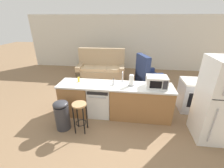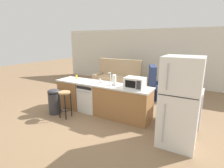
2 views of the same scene
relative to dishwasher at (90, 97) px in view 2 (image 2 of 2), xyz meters
name	(u,v)px [view 2 (image 2 of 2)]	position (x,y,z in m)	size (l,w,h in m)	color
ground_plane	(98,112)	(0.25, 0.00, -0.42)	(24.00, 24.00, 0.00)	#896B4C
wall_back	(152,57)	(0.55, 4.20, 0.88)	(10.00, 0.06, 2.60)	silver
kitchen_counter	(104,100)	(0.49, 0.00, 0.00)	(2.94, 0.66, 0.90)	#9E6B3D
dishwasher	(90,97)	(0.00, 0.00, 0.00)	(0.58, 0.61, 0.84)	white
stove_range	(185,106)	(2.60, 0.55, 0.03)	(0.76, 0.68, 0.90)	#A8AAB2
refrigerator	(180,102)	(2.60, -0.55, 0.48)	(0.72, 0.73, 1.81)	white
microwave	(135,83)	(1.42, 0.00, 0.62)	(0.50, 0.37, 0.28)	white
sink_faucet	(110,78)	(0.58, 0.21, 0.61)	(0.07, 0.18, 0.30)	silver
paper_towel_roll	(114,80)	(0.81, 0.02, 0.62)	(0.14, 0.14, 0.28)	#4C4C51
soap_bottle	(100,81)	(0.36, 0.01, 0.55)	(0.06, 0.06, 0.18)	silver
dish_soap_bottle	(77,77)	(-0.57, 0.08, 0.55)	(0.06, 0.06, 0.18)	yellow
kettle	(195,86)	(2.77, 0.68, 0.56)	(0.21, 0.17, 0.19)	black
bar_stool	(65,99)	(-0.31, -0.74, 0.11)	(0.32, 0.32, 0.74)	tan
trash_bin	(54,101)	(-0.77, -0.70, -0.04)	(0.35, 0.35, 0.74)	#333338
couch	(118,79)	(-0.48, 2.70, -0.03)	(2.04, 0.99, 1.27)	tan
armchair	(157,89)	(1.42, 2.17, -0.07)	(1.06, 1.09, 1.20)	navy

